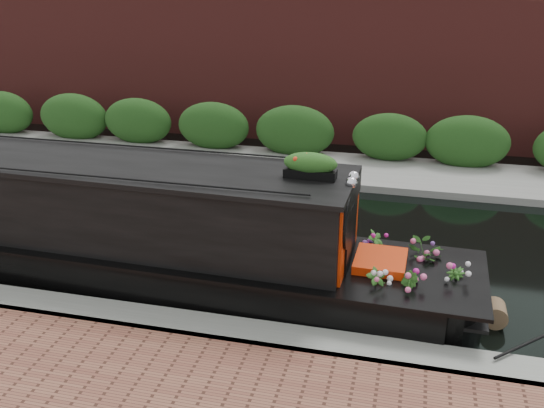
# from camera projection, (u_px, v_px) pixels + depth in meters

# --- Properties ---
(ground) EXTENTS (80.00, 80.00, 0.00)m
(ground) POSITION_uv_depth(u_px,v_px,m) (246.00, 239.00, 11.47)
(ground) COLOR black
(ground) RESTS_ON ground
(near_bank_coping) EXTENTS (40.00, 0.60, 0.50)m
(near_bank_coping) POSITION_uv_depth(u_px,v_px,m) (181.00, 336.00, 8.50)
(near_bank_coping) COLOR gray
(near_bank_coping) RESTS_ON ground
(far_bank_path) EXTENTS (40.00, 2.40, 0.34)m
(far_bank_path) POSITION_uv_depth(u_px,v_px,m) (292.00, 170.00, 15.26)
(far_bank_path) COLOR gray
(far_bank_path) RESTS_ON ground
(far_hedge) EXTENTS (40.00, 1.10, 2.80)m
(far_hedge) POSITION_uv_depth(u_px,v_px,m) (299.00, 159.00, 16.07)
(far_hedge) COLOR #1D4316
(far_hedge) RESTS_ON ground
(far_brick_wall) EXTENTS (40.00, 1.00, 8.00)m
(far_brick_wall) POSITION_uv_depth(u_px,v_px,m) (313.00, 138.00, 17.96)
(far_brick_wall) COLOR #5B221F
(far_brick_wall) RESTS_ON ground
(narrowboat) EXTENTS (11.11, 2.24, 2.60)m
(narrowboat) POSITION_uv_depth(u_px,v_px,m) (115.00, 234.00, 9.83)
(narrowboat) COLOR black
(narrowboat) RESTS_ON ground
(rope_fender) EXTENTS (0.34, 0.37, 0.34)m
(rope_fender) POSITION_uv_depth(u_px,v_px,m) (495.00, 313.00, 8.74)
(rope_fender) COLOR brown
(rope_fender) RESTS_ON ground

